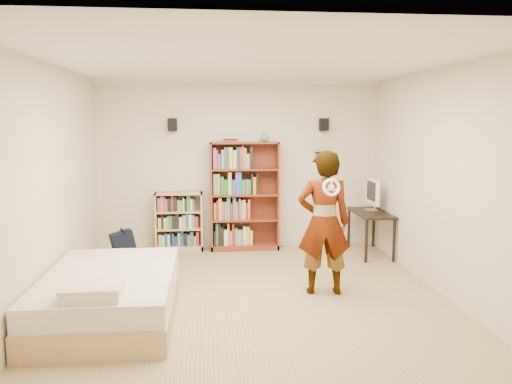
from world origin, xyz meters
TOP-DOWN VIEW (x-y plane):
  - ground at (0.00, 0.00)m, footprint 4.50×5.00m
  - room_shell at (0.00, 0.00)m, footprint 4.52×5.02m
  - crown_molding at (0.00, 0.00)m, footprint 4.50×5.00m
  - speaker_left at (-1.05, 2.40)m, footprint 0.14×0.12m
  - speaker_right at (1.35, 2.40)m, footprint 0.14×0.12m
  - wall_shelf at (1.35, 2.41)m, footprint 0.25×0.16m
  - tall_bookshelf at (0.07, 2.34)m, footprint 1.09×0.32m
  - low_bookshelf at (-0.98, 2.36)m, footprint 0.75×0.28m
  - computer_desk at (1.99, 1.85)m, footprint 0.49×0.98m
  - imac at (2.03, 1.98)m, footprint 0.10×0.49m
  - daybed at (-1.56, -0.33)m, footprint 1.34×2.06m
  - person at (0.85, 0.19)m, footprint 0.66×0.47m
  - wii_wheel at (0.85, -0.13)m, footprint 0.20×0.08m
  - navy_bag at (-1.75, 1.78)m, footprint 0.41×0.35m

SIDE VIEW (x-z plane):
  - ground at x=0.00m, z-range -0.01..0.01m
  - navy_bag at x=-1.75m, z-range 0.00..0.48m
  - daybed at x=-1.56m, z-range 0.00..0.61m
  - computer_desk at x=1.99m, z-range 0.00..0.67m
  - low_bookshelf at x=-0.98m, z-range 0.00..0.93m
  - person at x=0.85m, z-range 0.00..1.72m
  - tall_bookshelf at x=0.07m, z-range 0.00..1.73m
  - imac at x=2.03m, z-range 0.67..1.16m
  - wii_wheel at x=0.85m, z-range 1.23..1.43m
  - wall_shelf at x=1.35m, z-range 1.54..1.56m
  - room_shell at x=0.00m, z-range 0.41..3.12m
  - speaker_left at x=-1.05m, z-range 1.90..2.10m
  - speaker_right at x=1.35m, z-range 1.90..2.10m
  - crown_molding at x=0.00m, z-range 2.64..2.70m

